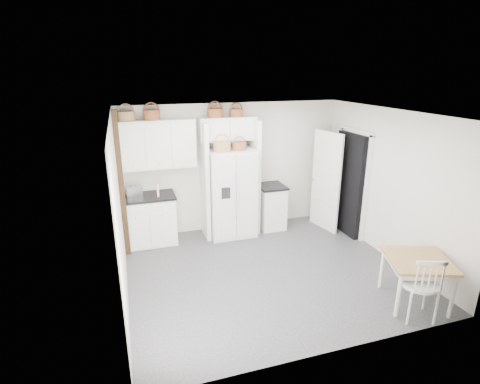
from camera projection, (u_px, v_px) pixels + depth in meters
name	position (u px, v px, depth m)	size (l,w,h in m)	color
floor	(267.00, 271.00, 6.28)	(4.50, 4.50, 0.00)	#2C2D2E
ceiling	(271.00, 114.00, 5.47)	(4.50, 4.50, 0.00)	white
wall_back	(233.00, 167.00, 7.69)	(4.50, 4.50, 0.00)	silver
wall_left	(119.00, 214.00, 5.23)	(4.00, 4.00, 0.00)	silver
wall_right	(389.00, 185.00, 6.52)	(4.00, 4.00, 0.00)	silver
refrigerator	(231.00, 193.00, 7.44)	(0.91, 0.73, 1.76)	white
base_cab_left	(149.00, 220.00, 7.17)	(1.00, 0.63, 0.92)	white
base_cab_right	(271.00, 207.00, 7.89)	(0.51, 0.61, 0.89)	white
dining_table	(415.00, 281.00, 5.35)	(0.83, 0.83, 0.69)	olive
windsor_chair	(420.00, 284.00, 4.97)	(0.49, 0.45, 1.00)	white
counter_left	(147.00, 197.00, 7.02)	(1.04, 0.67, 0.04)	black
counter_right	(271.00, 186.00, 7.75)	(0.55, 0.65, 0.04)	black
toaster	(134.00, 192.00, 6.91)	(0.29, 0.17, 0.20)	silver
cookbook_red	(157.00, 190.00, 6.96)	(0.03, 0.15, 0.22)	maroon
cookbook_cream	(158.00, 190.00, 6.96)	(0.03, 0.16, 0.24)	silver
basket_upper_a	(126.00, 116.00, 6.60)	(0.29, 0.29, 0.17)	brown
basket_upper_b	(152.00, 115.00, 6.73)	(0.30, 0.30, 0.18)	brown
basket_bridge_a	(215.00, 113.00, 7.06)	(0.30, 0.30, 0.17)	brown
basket_bridge_b	(236.00, 113.00, 7.19)	(0.26, 0.26, 0.15)	brown
basket_fridge_a	(222.00, 147.00, 6.99)	(0.33, 0.33, 0.17)	brown
basket_fridge_b	(239.00, 146.00, 7.09)	(0.26, 0.26, 0.14)	brown
upper_cabinet	(157.00, 144.00, 6.92)	(1.40, 0.34, 0.90)	white
bridge_cabinet	(227.00, 129.00, 7.23)	(1.12, 0.34, 0.45)	white
fridge_panel_left	(205.00, 181.00, 7.27)	(0.08, 0.60, 2.30)	white
fridge_panel_right	(254.00, 177.00, 7.56)	(0.08, 0.60, 2.30)	white
trim_post	(122.00, 186.00, 6.47)	(0.09, 0.09, 2.60)	black
doorway_void	(350.00, 184.00, 7.48)	(0.18, 0.85, 2.05)	black
door_slab	(326.00, 181.00, 7.69)	(0.80, 0.04, 2.05)	white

